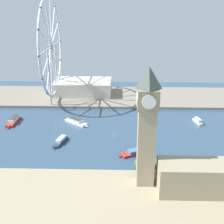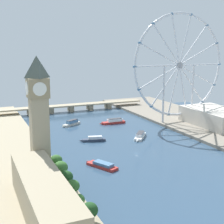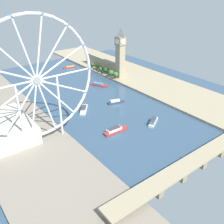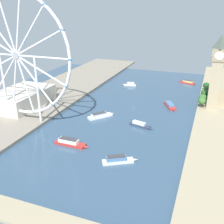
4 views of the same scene
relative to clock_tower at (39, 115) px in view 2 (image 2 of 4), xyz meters
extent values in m
plane|color=#334C66|center=(89.13, 23.68, -47.05)|extent=(406.12, 406.12, 0.00)
cube|color=tan|center=(0.00, 0.00, -16.04)|extent=(11.92, 11.92, 56.03)
cube|color=#928260|center=(0.00, 0.00, 18.74)|extent=(13.82, 13.82, 13.53)
pyramid|color=#4C564C|center=(0.00, 0.00, 32.89)|extent=(12.51, 12.51, 14.77)
cylinder|color=white|center=(0.00, 7.15, 18.74)|extent=(9.06, 0.50, 9.06)
cylinder|color=white|center=(0.00, -7.15, 18.74)|extent=(9.06, 0.50, 9.06)
cylinder|color=white|center=(7.15, 0.00, 18.74)|extent=(0.50, 9.06, 9.06)
cylinder|color=white|center=(-7.15, 0.00, 18.74)|extent=(0.50, 9.06, 9.06)
cube|color=tan|center=(-9.98, -56.41, -33.39)|extent=(22.00, 96.82, 21.33)
cylinder|color=#513823|center=(9.95, -73.19, -42.45)|extent=(0.80, 0.80, 3.19)
ellipsoid|color=#1E471E|center=(9.95, -73.19, -37.19)|extent=(9.15, 9.15, 8.24)
cylinder|color=#513823|center=(8.41, -59.55, -42.10)|extent=(0.80, 0.80, 3.90)
ellipsoid|color=#386B2D|center=(8.41, -59.55, -37.31)|extent=(7.12, 7.12, 6.41)
cylinder|color=#513823|center=(10.67, -41.40, -42.22)|extent=(0.80, 0.80, 3.66)
ellipsoid|color=#386B2D|center=(10.67, -41.40, -37.03)|extent=(8.39, 8.39, 7.56)
cylinder|color=#513823|center=(10.11, -28.47, -41.95)|extent=(0.80, 0.80, 4.20)
ellipsoid|color=#1E471E|center=(10.11, -28.47, -36.21)|extent=(9.10, 9.10, 8.19)
cylinder|color=#513823|center=(11.21, -10.92, -42.14)|extent=(0.80, 0.80, 3.83)
ellipsoid|color=#386B2D|center=(11.21, -10.92, -36.20)|extent=(10.05, 10.05, 9.04)
cylinder|color=#513823|center=(11.44, 2.52, -41.57)|extent=(0.80, 0.80, 4.96)
ellipsoid|color=#386B2D|center=(11.44, 2.52, -35.44)|extent=(9.12, 9.12, 8.21)
torus|color=silver|center=(187.42, 103.31, 23.50)|extent=(122.25, 2.94, 122.25)
cylinder|color=#99999E|center=(187.42, 103.31, 23.50)|extent=(7.16, 3.00, 7.16)
cylinder|color=silver|center=(217.25, 103.31, 23.50)|extent=(59.66, 1.76, 1.76)
cylinder|color=silver|center=(214.29, 103.31, 36.45)|extent=(54.51, 1.76, 27.47)
cylinder|color=silver|center=(206.02, 103.31, 46.82)|extent=(38.57, 1.76, 47.74)
cylinder|color=silver|center=(194.06, 103.31, 52.58)|extent=(14.99, 1.76, 58.55)
cylinder|color=silver|center=(180.78, 103.31, 52.58)|extent=(14.99, 1.76, 58.55)
cylinder|color=silver|center=(168.82, 103.31, 46.82)|extent=(38.57, 1.76, 47.74)
cylinder|color=silver|center=(160.54, 103.31, 36.45)|extent=(54.51, 1.76, 27.47)
cylinder|color=silver|center=(157.59, 103.31, 23.50)|extent=(59.66, 1.76, 1.76)
cylinder|color=silver|center=(160.54, 103.31, 10.56)|extent=(54.51, 1.76, 27.47)
cylinder|color=silver|center=(168.82, 103.31, 0.18)|extent=(38.57, 1.76, 47.74)
cylinder|color=silver|center=(180.78, 103.31, -5.58)|extent=(14.99, 1.76, 58.55)
cylinder|color=silver|center=(194.06, 103.31, -5.58)|extent=(14.99, 1.76, 58.55)
cylinder|color=silver|center=(206.02, 103.31, 0.18)|extent=(38.57, 1.76, 47.74)
cylinder|color=silver|center=(214.29, 103.31, 10.56)|extent=(54.51, 1.76, 27.47)
ellipsoid|color=teal|center=(247.08, 103.31, 23.50)|extent=(4.80, 3.20, 3.20)
ellipsoid|color=teal|center=(241.17, 103.31, 49.39)|extent=(4.80, 3.20, 3.20)
ellipsoid|color=teal|center=(224.61, 103.31, 70.14)|extent=(4.80, 3.20, 3.20)
ellipsoid|color=teal|center=(200.69, 103.31, 81.66)|extent=(4.80, 3.20, 3.20)
ellipsoid|color=teal|center=(174.14, 103.31, 81.66)|extent=(4.80, 3.20, 3.20)
ellipsoid|color=teal|center=(150.22, 103.31, 70.14)|extent=(4.80, 3.20, 3.20)
ellipsoid|color=teal|center=(133.67, 103.31, 49.39)|extent=(4.80, 3.20, 3.20)
ellipsoid|color=teal|center=(127.76, 103.31, 23.50)|extent=(4.80, 3.20, 3.20)
ellipsoid|color=teal|center=(133.67, 103.31, -2.38)|extent=(4.80, 3.20, 3.20)
ellipsoid|color=teal|center=(150.22, 103.31, -23.14)|extent=(4.80, 3.20, 3.20)
ellipsoid|color=teal|center=(174.14, 103.31, -34.66)|extent=(4.80, 3.20, 3.20)
ellipsoid|color=teal|center=(200.69, 103.31, -34.66)|extent=(4.80, 3.20, 3.20)
ellipsoid|color=teal|center=(224.61, 103.31, -23.14)|extent=(4.80, 3.20, 3.20)
ellipsoid|color=teal|center=(241.17, 103.31, -2.38)|extent=(4.80, 3.20, 3.20)
cylinder|color=silver|center=(208.30, 103.31, -10.27)|extent=(2.40, 2.40, 67.55)
cylinder|color=silver|center=(166.54, 103.31, -10.27)|extent=(2.40, 2.40, 67.55)
cube|color=beige|center=(216.51, 69.57, -34.91)|extent=(48.80, 76.94, 18.28)
cube|color=tan|center=(89.13, 226.69, -38.21)|extent=(218.12, 16.34, 2.00)
cube|color=gray|center=(30.69, 226.69, -43.13)|extent=(6.00, 14.71, 7.84)
cube|color=gray|center=(59.91, 226.69, -43.13)|extent=(6.00, 14.71, 7.84)
cube|color=gray|center=(89.13, 226.69, -43.13)|extent=(6.00, 14.71, 7.84)
cube|color=gray|center=(118.36, 226.69, -43.13)|extent=(6.00, 14.71, 7.84)
cube|color=gray|center=(147.58, 226.69, -43.13)|extent=(6.00, 14.71, 7.84)
cube|color=white|center=(115.22, 65.27, -45.87)|extent=(23.33, 26.48, 2.36)
cone|color=white|center=(105.06, 52.61, -45.87)|extent=(4.99, 5.40, 2.36)
cube|color=silver|center=(116.10, 66.36, -43.35)|extent=(15.99, 17.76, 2.69)
cube|color=#38383D|center=(116.10, 66.36, -41.83)|extent=(14.65, 16.19, 0.35)
cube|color=#2D384C|center=(67.29, 73.19, -45.92)|extent=(23.50, 11.05, 2.26)
cone|color=#2D384C|center=(54.44, 76.48, -45.92)|extent=(4.54, 3.21, 2.26)
cube|color=silver|center=(68.40, 72.90, -43.40)|extent=(14.60, 7.96, 2.78)
cube|color=#B22D28|center=(48.08, 3.97, -46.01)|extent=(19.08, 27.56, 2.08)
cone|color=#B22D28|center=(41.16, 17.91, -46.01)|extent=(4.01, 5.24, 2.08)
cube|color=teal|center=(48.67, 2.77, -43.84)|extent=(13.48, 18.02, 2.26)
cube|color=beige|center=(65.94, 145.52, -45.79)|extent=(24.66, 17.92, 2.52)
cone|color=beige|center=(53.39, 138.14, -45.79)|extent=(5.16, 4.46, 2.52)
cube|color=teal|center=(67.02, 146.16, -42.90)|extent=(16.30, 12.46, 3.28)
cube|color=#38383D|center=(67.02, 146.16, -40.96)|extent=(14.81, 11.44, 0.60)
cube|color=#B22D28|center=(115.42, 133.36, -45.80)|extent=(28.88, 8.18, 2.50)
cone|color=#B22D28|center=(98.74, 133.73, -45.80)|extent=(5.22, 2.62, 2.50)
cube|color=white|center=(116.85, 133.33, -42.89)|extent=(18.46, 6.74, 3.31)
cube|color=#38383D|center=(116.85, 133.33, -41.02)|extent=(16.62, 6.40, 0.45)
camera|label=1|loc=(-189.06, 17.75, 79.58)|focal=49.18mm
camera|label=2|loc=(-41.85, -220.58, 47.14)|focal=52.32mm
camera|label=3|loc=(268.92, 327.13, 108.31)|focal=40.70mm
camera|label=4|loc=(5.71, 318.79, 70.40)|focal=43.11mm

